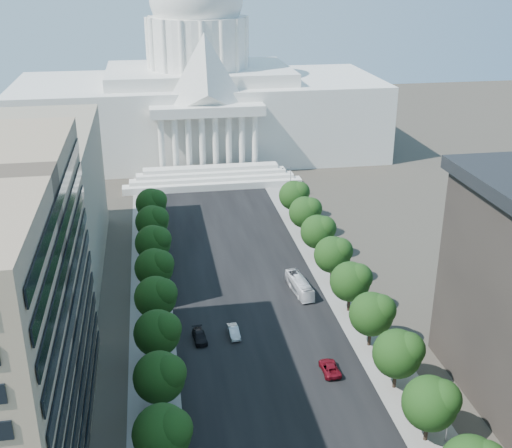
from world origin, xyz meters
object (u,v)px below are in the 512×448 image
car_dark_b (200,337)px  city_bus (299,285)px  car_silver (234,332)px  car_red (330,368)px

car_dark_b → city_bus: city_bus is taller
car_silver → city_bus: size_ratio=0.46×
car_silver → car_red: size_ratio=0.88×
car_silver → car_red: (13.86, -13.28, -0.03)m
car_red → car_dark_b: bearing=-33.3°
car_dark_b → city_bus: size_ratio=0.49×
car_red → city_bus: bearing=-93.4°
car_silver → car_red: 19.19m
car_red → city_bus: (1.31, 27.14, 0.73)m
car_red → car_dark_b: (-19.94, 12.80, -0.01)m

